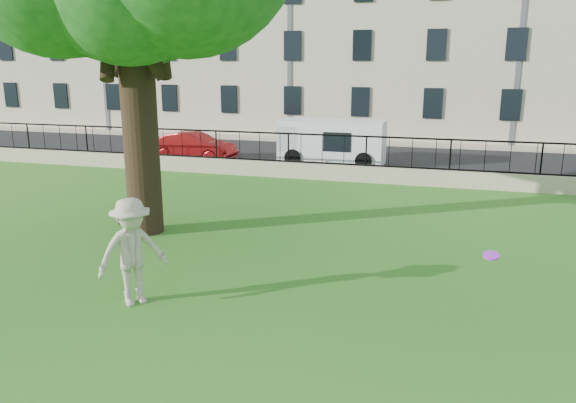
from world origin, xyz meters
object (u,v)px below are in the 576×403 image
(man, at_px, (132,252))
(white_van, at_px, (332,142))
(frisbee, at_px, (491,255))
(red_sedan, at_px, (194,147))

(man, xyz_separation_m, white_van, (0.50, 15.40, -0.06))
(frisbee, relative_size, white_van, 0.06)
(red_sedan, bearing_deg, frisbee, -135.42)
(red_sedan, height_order, white_van, white_van)
(man, bearing_deg, white_van, 37.72)
(man, distance_m, frisbee, 6.32)
(man, xyz_separation_m, frisbee, (6.25, 0.91, 0.24))
(red_sedan, xyz_separation_m, white_van, (6.15, 1.00, 0.32))
(red_sedan, bearing_deg, white_van, -77.59)
(frisbee, distance_m, red_sedan, 18.00)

